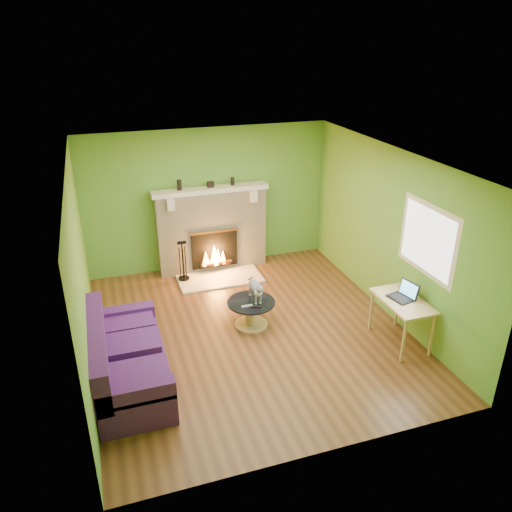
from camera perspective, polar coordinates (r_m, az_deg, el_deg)
The scene contains 22 objects.
floor at distance 7.59m, azimuth -0.69°, elevation -8.55°, with size 5.00×5.00×0.00m, color #593219.
ceiling at distance 6.55m, azimuth -0.80°, elevation 10.89°, with size 5.00×5.00×0.00m, color white.
wall_back at distance 9.23m, azimuth -5.48°, elevation 6.47°, with size 5.00×5.00×0.00m, color #649A32.
wall_front at distance 4.95m, azimuth 8.23°, elevation -10.85°, with size 5.00×5.00×0.00m, color #649A32.
wall_left at distance 6.71m, azimuth -19.39°, elevation -2.04°, with size 5.00×5.00×0.00m, color #649A32.
wall_right at distance 7.89m, azimuth 15.05°, elevation 2.52°, with size 5.00×5.00×0.00m, color #649A32.
window_frame at distance 7.12m, azimuth 19.02°, elevation 1.76°, with size 1.20×1.20×0.00m, color silver.
window_pane at distance 7.11m, azimuth 18.97°, elevation 1.76°, with size 1.06×1.06×0.00m, color white.
fireplace at distance 9.24m, azimuth -5.08°, elevation 3.02°, with size 2.10×0.46×1.58m.
hearth at distance 9.09m, azimuth -4.14°, elevation -2.56°, with size 1.50×0.75×0.03m, color beige.
mantel at distance 8.97m, azimuth -5.23°, elevation 7.54°, with size 2.10×0.28×0.08m, color silver.
sofa at distance 6.63m, azimuth -14.74°, elevation -11.47°, with size 0.89×1.93×0.87m.
coffee_table at distance 7.61m, azimuth -0.57°, elevation -6.38°, with size 0.72×0.72×0.41m.
desk at distance 7.32m, azimuth 16.41°, elevation -5.44°, with size 0.54×0.94×0.69m.
cat at distance 7.50m, azimuth -0.11°, elevation -3.78°, with size 0.21×0.57×0.36m, color slate, non-canonical shape.
remote_silver at distance 7.39m, azimuth -1.03°, elevation -5.74°, with size 0.17×0.04×0.02m, color gray.
remote_black at distance 7.37m, azimuth 0.01°, elevation -5.82°, with size 0.16×0.04×0.02m, color black.
laptop at distance 7.25m, azimuth 16.26°, elevation -3.87°, with size 0.29×0.33×0.25m, color black, non-canonical shape.
fire_tools at distance 8.94m, azimuth -8.36°, elevation -0.50°, with size 0.20×0.20×0.74m, color black, non-canonical shape.
mantel_vase_left at distance 8.86m, azimuth -8.76°, elevation 8.02°, with size 0.08×0.08×0.18m, color black.
mantel_vase_right at distance 9.06m, azimuth -2.69°, elevation 8.53°, with size 0.07×0.07×0.14m, color black.
mantel_box at distance 8.97m, azimuth -5.22°, elevation 8.15°, with size 0.12×0.08×0.10m, color black.
Camera 1 is at (-1.91, -6.07, 4.14)m, focal length 35.00 mm.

